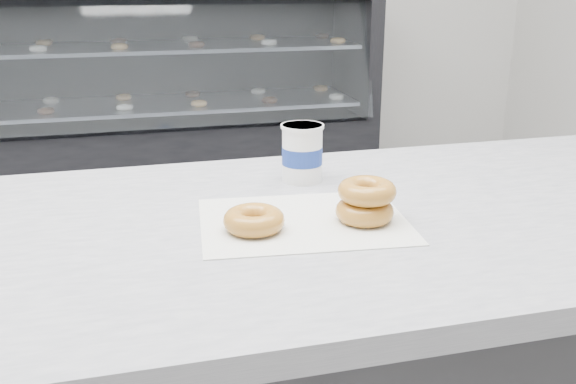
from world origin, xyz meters
The scene contains 5 objects.
display_case centered at (0.00, 2.12, 0.49)m, with size 2.40×0.74×1.25m.
wax_paper centered at (0.07, -0.62, 0.90)m, with size 0.34×0.26×0.00m, color silver.
donut_single centered at (-0.02, -0.64, 0.92)m, with size 0.10×0.10×0.03m, color #B79032.
donut_stack centered at (0.16, -0.64, 0.94)m, with size 0.12×0.12×0.07m.
coffee_cup centered at (0.12, -0.40, 0.96)m, with size 0.09×0.09×0.11m.
Camera 1 is at (-0.21, -1.57, 1.29)m, focal length 40.00 mm.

